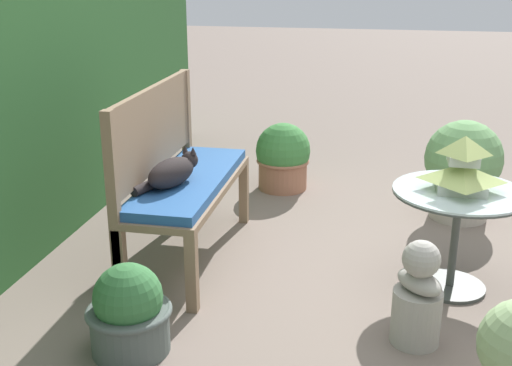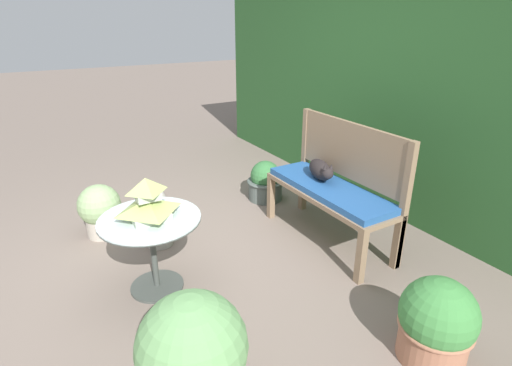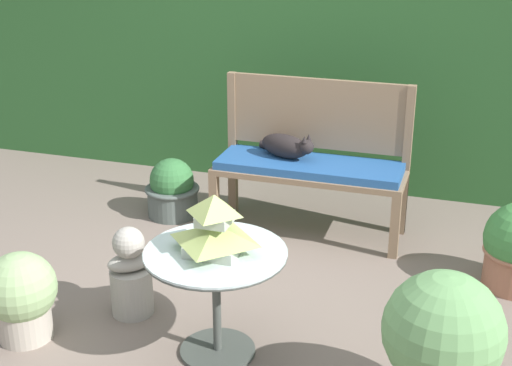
{
  "view_description": "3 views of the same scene",
  "coord_description": "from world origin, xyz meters",
  "px_view_note": "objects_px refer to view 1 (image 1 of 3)",
  "views": [
    {
      "loc": [
        -3.28,
        0.11,
        1.77
      ],
      "look_at": [
        -0.04,
        0.76,
        0.62
      ],
      "focal_mm": 45.0,
      "sensor_mm": 36.0,
      "label": 1
    },
    {
      "loc": [
        2.68,
        -0.95,
        1.9
      ],
      "look_at": [
        0.03,
        0.62,
        0.62
      ],
      "focal_mm": 28.0,
      "sensor_mm": 36.0,
      "label": 2
    },
    {
      "loc": [
        1.31,
        -3.27,
        2.21
      ],
      "look_at": [
        0.0,
        0.78,
        0.52
      ],
      "focal_mm": 50.0,
      "sensor_mm": 36.0,
      "label": 3
    }
  ],
  "objects_px": {
    "pagoda_birdhouse": "(463,168)",
    "potted_plant_hedge_corner": "(463,168)",
    "garden_bench": "(189,188)",
    "garden_bust": "(418,298)",
    "cat": "(172,172)",
    "patio_table": "(458,212)",
    "potted_plant_patio_mid": "(283,158)",
    "potted_plant_table_far": "(129,312)"
  },
  "relations": [
    {
      "from": "garden_bench",
      "to": "potted_plant_patio_mid",
      "type": "relative_size",
      "value": 2.44
    },
    {
      "from": "pagoda_birdhouse",
      "to": "potted_plant_hedge_corner",
      "type": "height_order",
      "value": "pagoda_birdhouse"
    },
    {
      "from": "cat",
      "to": "potted_plant_table_far",
      "type": "relative_size",
      "value": 1.0
    },
    {
      "from": "garden_bust",
      "to": "garden_bench",
      "type": "bearing_deg",
      "value": 19.54
    },
    {
      "from": "garden_bust",
      "to": "potted_plant_hedge_corner",
      "type": "bearing_deg",
      "value": -54.85
    },
    {
      "from": "garden_bench",
      "to": "potted_plant_hedge_corner",
      "type": "bearing_deg",
      "value": -58.95
    },
    {
      "from": "cat",
      "to": "patio_table",
      "type": "relative_size",
      "value": 0.62
    },
    {
      "from": "garden_bench",
      "to": "potted_plant_patio_mid",
      "type": "height_order",
      "value": "potted_plant_patio_mid"
    },
    {
      "from": "pagoda_birdhouse",
      "to": "potted_plant_patio_mid",
      "type": "relative_size",
      "value": 0.63
    },
    {
      "from": "garden_bust",
      "to": "potted_plant_patio_mid",
      "type": "bearing_deg",
      "value": -17.74
    },
    {
      "from": "cat",
      "to": "patio_table",
      "type": "height_order",
      "value": "cat"
    },
    {
      "from": "potted_plant_patio_mid",
      "to": "cat",
      "type": "bearing_deg",
      "value": 165.82
    },
    {
      "from": "garden_bench",
      "to": "potted_plant_hedge_corner",
      "type": "distance_m",
      "value": 2.0
    },
    {
      "from": "garden_bust",
      "to": "potted_plant_hedge_corner",
      "type": "xyz_separation_m",
      "value": [
        1.73,
        -0.36,
        0.14
      ]
    },
    {
      "from": "garden_bench",
      "to": "potted_plant_hedge_corner",
      "type": "height_order",
      "value": "potted_plant_hedge_corner"
    },
    {
      "from": "garden_bench",
      "to": "garden_bust",
      "type": "distance_m",
      "value": 1.53
    },
    {
      "from": "pagoda_birdhouse",
      "to": "potted_plant_patio_mid",
      "type": "distance_m",
      "value": 1.98
    },
    {
      "from": "potted_plant_hedge_corner",
      "to": "potted_plant_patio_mid",
      "type": "bearing_deg",
      "value": 74.64
    },
    {
      "from": "garden_bust",
      "to": "cat",
      "type": "bearing_deg",
      "value": 26.52
    },
    {
      "from": "garden_bust",
      "to": "potted_plant_table_far",
      "type": "relative_size",
      "value": 1.2
    },
    {
      "from": "pagoda_birdhouse",
      "to": "potted_plant_table_far",
      "type": "xyz_separation_m",
      "value": [
        -0.94,
        1.55,
        -0.52
      ]
    },
    {
      "from": "garden_bench",
      "to": "cat",
      "type": "xyz_separation_m",
      "value": [
        -0.18,
        0.04,
        0.16
      ]
    },
    {
      "from": "garden_bust",
      "to": "potted_plant_patio_mid",
      "type": "xyz_separation_m",
      "value": [
        2.1,
        0.99,
        0.02
      ]
    },
    {
      "from": "cat",
      "to": "potted_plant_table_far",
      "type": "distance_m",
      "value": 0.96
    },
    {
      "from": "cat",
      "to": "potted_plant_patio_mid",
      "type": "relative_size",
      "value": 0.82
    },
    {
      "from": "patio_table",
      "to": "potted_plant_table_far",
      "type": "distance_m",
      "value": 1.83
    },
    {
      "from": "pagoda_birdhouse",
      "to": "garden_bench",
      "type": "bearing_deg",
      "value": 86.45
    },
    {
      "from": "garden_bench",
      "to": "potted_plant_table_far",
      "type": "xyz_separation_m",
      "value": [
        -1.04,
        -0.01,
        -0.26
      ]
    },
    {
      "from": "potted_plant_patio_mid",
      "to": "potted_plant_hedge_corner",
      "type": "height_order",
      "value": "potted_plant_hedge_corner"
    },
    {
      "from": "cat",
      "to": "potted_plant_patio_mid",
      "type": "height_order",
      "value": "cat"
    },
    {
      "from": "cat",
      "to": "pagoda_birdhouse",
      "type": "distance_m",
      "value": 1.61
    },
    {
      "from": "pagoda_birdhouse",
      "to": "potted_plant_table_far",
      "type": "bearing_deg",
      "value": 121.35
    },
    {
      "from": "garden_bust",
      "to": "potted_plant_hedge_corner",
      "type": "distance_m",
      "value": 1.77
    },
    {
      "from": "cat",
      "to": "pagoda_birdhouse",
      "type": "height_order",
      "value": "pagoda_birdhouse"
    },
    {
      "from": "patio_table",
      "to": "potted_plant_patio_mid",
      "type": "xyz_separation_m",
      "value": [
        1.5,
        1.21,
        -0.21
      ]
    },
    {
      "from": "garden_bench",
      "to": "potted_plant_table_far",
      "type": "height_order",
      "value": "garden_bench"
    },
    {
      "from": "patio_table",
      "to": "garden_bench",
      "type": "bearing_deg",
      "value": 86.45
    },
    {
      "from": "cat",
      "to": "potted_plant_hedge_corner",
      "type": "distance_m",
      "value": 2.14
    },
    {
      "from": "cat",
      "to": "patio_table",
      "type": "xyz_separation_m",
      "value": [
        0.08,
        -1.61,
        -0.15
      ]
    },
    {
      "from": "cat",
      "to": "potted_plant_table_far",
      "type": "xyz_separation_m",
      "value": [
        -0.86,
        -0.06,
        -0.42
      ]
    },
    {
      "from": "cat",
      "to": "patio_table",
      "type": "distance_m",
      "value": 1.62
    },
    {
      "from": "patio_table",
      "to": "garden_bust",
      "type": "xyz_separation_m",
      "value": [
        -0.6,
        0.22,
        -0.23
      ]
    }
  ]
}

